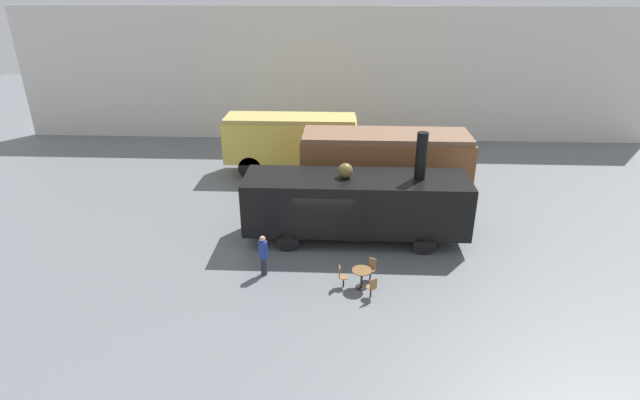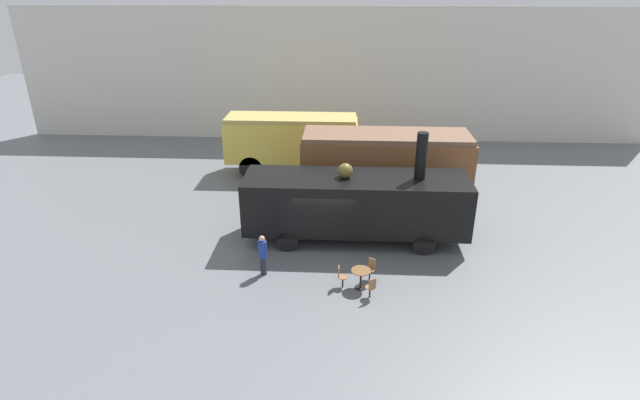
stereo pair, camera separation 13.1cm
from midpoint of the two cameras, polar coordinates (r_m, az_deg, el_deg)
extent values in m
plane|color=slate|center=(21.98, 0.56, -4.89)|extent=(80.00, 80.00, 0.00)
cube|color=silver|center=(35.26, 1.75, 14.03)|extent=(44.00, 0.15, 9.00)
cube|color=#E0C64C|center=(29.10, -3.13, 6.86)|extent=(7.53, 2.40, 2.33)
cube|color=tan|center=(28.75, -3.19, 9.31)|extent=(7.38, 2.21, 0.24)
cylinder|color=black|center=(28.32, 1.25, 3.47)|extent=(1.36, 0.12, 1.36)
cylinder|color=black|center=(30.46, 1.40, 4.97)|extent=(1.36, 0.12, 1.36)
cylinder|color=black|center=(28.80, -7.79, 3.60)|extent=(1.36, 0.12, 1.36)
cylinder|color=black|center=(30.92, -7.04, 5.09)|extent=(1.36, 0.12, 1.36)
cube|color=brown|center=(25.39, 7.60, 4.01)|extent=(8.34, 2.81, 2.82)
cube|color=brown|center=(24.91, 7.79, 7.31)|extent=(8.17, 2.59, 0.24)
cylinder|color=black|center=(25.06, 13.32, -0.56)|extent=(0.94, 0.12, 0.94)
cylinder|color=black|center=(27.50, 12.44, 1.77)|extent=(0.94, 0.12, 0.94)
cylinder|color=black|center=(24.65, 1.82, -0.31)|extent=(0.94, 0.12, 0.94)
cylinder|color=black|center=(27.12, 1.96, 2.03)|extent=(0.94, 0.12, 0.94)
cube|color=black|center=(21.58, 4.27, -0.28)|extent=(9.57, 2.69, 2.31)
cylinder|color=black|center=(21.02, 11.67, 4.93)|extent=(0.46, 0.46, 2.00)
sphere|color=brown|center=(21.02, 3.09, 3.37)|extent=(0.64, 0.64, 0.64)
cylinder|color=black|center=(21.28, 11.99, -5.06)|extent=(0.94, 0.12, 0.94)
cylinder|color=black|center=(23.54, 11.14, -2.02)|extent=(0.94, 0.12, 0.94)
cylinder|color=black|center=(21.13, -3.61, -4.75)|extent=(0.94, 0.12, 0.94)
cylinder|color=black|center=(23.40, -2.91, -1.72)|extent=(0.94, 0.12, 0.94)
cylinder|color=black|center=(19.06, 4.85, -9.94)|extent=(0.44, 0.44, 0.02)
cylinder|color=black|center=(18.85, 4.89, -9.00)|extent=(0.08, 0.08, 0.72)
cylinder|color=brown|center=(18.65, 4.93, -8.03)|extent=(0.74, 0.74, 0.03)
cylinder|color=black|center=(19.44, 5.88, -8.52)|extent=(0.06, 0.06, 0.42)
cylinder|color=olive|center=(19.32, 5.91, -7.96)|extent=(0.36, 0.36, 0.03)
cube|color=olive|center=(19.32, 6.16, -7.19)|extent=(0.27, 0.19, 0.42)
cylinder|color=black|center=(18.95, 2.81, -9.37)|extent=(0.06, 0.06, 0.42)
cylinder|color=olive|center=(18.83, 2.82, -8.80)|extent=(0.36, 0.36, 0.03)
cube|color=olive|center=(18.71, 2.36, -8.20)|extent=(0.05, 0.29, 0.42)
cylinder|color=black|center=(18.47, 5.92, -10.46)|extent=(0.06, 0.06, 0.42)
cylinder|color=olive|center=(18.35, 5.95, -9.88)|extent=(0.36, 0.36, 0.03)
cube|color=olive|center=(18.11, 6.23, -9.53)|extent=(0.27, 0.17, 0.42)
cylinder|color=#262633|center=(19.69, -6.30, -7.46)|extent=(0.24, 0.24, 0.78)
cylinder|color=navy|center=(19.32, -6.40, -5.60)|extent=(0.34, 0.34, 0.69)
sphere|color=tan|center=(19.10, -6.46, -4.41)|extent=(0.23, 0.23, 0.23)
camera|label=1|loc=(0.07, -89.83, 0.08)|focal=28.00mm
camera|label=2|loc=(0.07, 90.17, -0.08)|focal=28.00mm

